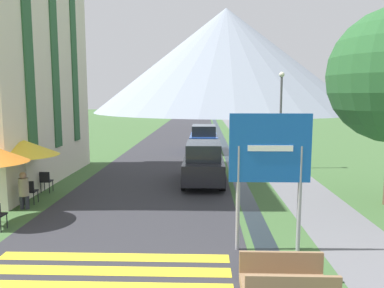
{
  "coord_description": "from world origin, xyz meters",
  "views": [
    {
      "loc": [
        -0.39,
        -4.24,
        3.8
      ],
      "look_at": [
        -0.84,
        10.0,
        1.96
      ],
      "focal_mm": 35.0,
      "sensor_mm": 36.0,
      "label": 1
    }
  ],
  "objects_px": {
    "parked_car_far": "(204,138)",
    "streetlamp": "(281,112)",
    "person_seated_near": "(24,189)",
    "cafe_chair_far_right": "(46,180)",
    "footbridge": "(286,284)",
    "parked_car_near": "(203,163)",
    "road_sign": "(270,160)",
    "cafe_umbrella_middle_yellow": "(24,148)",
    "cafe_chair_middle": "(30,190)"
  },
  "relations": [
    {
      "from": "parked_car_far",
      "to": "streetlamp",
      "type": "xyz_separation_m",
      "value": [
        3.99,
        -5.8,
        2.08
      ]
    },
    {
      "from": "parked_car_far",
      "to": "streetlamp",
      "type": "distance_m",
      "value": 7.34
    },
    {
      "from": "cafe_chair_far_right",
      "to": "streetlamp",
      "type": "xyz_separation_m",
      "value": [
        10.21,
        5.38,
        2.47
      ]
    },
    {
      "from": "road_sign",
      "to": "cafe_chair_far_right",
      "type": "bearing_deg",
      "value": 145.8
    },
    {
      "from": "footbridge",
      "to": "streetlamp",
      "type": "distance_m",
      "value": 13.3
    },
    {
      "from": "cafe_chair_far_right",
      "to": "person_seated_near",
      "type": "height_order",
      "value": "person_seated_near"
    },
    {
      "from": "parked_car_near",
      "to": "streetlamp",
      "type": "xyz_separation_m",
      "value": [
        4.0,
        3.56,
        2.08
      ]
    },
    {
      "from": "parked_car_far",
      "to": "footbridge",
      "type": "bearing_deg",
      "value": -85.1
    },
    {
      "from": "parked_car_near",
      "to": "cafe_chair_middle",
      "type": "relative_size",
      "value": 5.12
    },
    {
      "from": "cafe_chair_middle",
      "to": "cafe_umbrella_middle_yellow",
      "type": "bearing_deg",
      "value": 163.16
    },
    {
      "from": "footbridge",
      "to": "person_seated_near",
      "type": "distance_m",
      "value": 9.27
    },
    {
      "from": "parked_car_far",
      "to": "road_sign",
      "type": "bearing_deg",
      "value": -84.48
    },
    {
      "from": "parked_car_far",
      "to": "cafe_chair_far_right",
      "type": "distance_m",
      "value": 12.8
    },
    {
      "from": "cafe_umbrella_middle_yellow",
      "to": "person_seated_near",
      "type": "xyz_separation_m",
      "value": [
        0.29,
        -0.79,
        -1.28
      ]
    },
    {
      "from": "parked_car_near",
      "to": "streetlamp",
      "type": "bearing_deg",
      "value": 41.71
    },
    {
      "from": "road_sign",
      "to": "person_seated_near",
      "type": "xyz_separation_m",
      "value": [
        -7.63,
        3.15,
        -1.56
      ]
    },
    {
      "from": "parked_car_near",
      "to": "person_seated_near",
      "type": "distance_m",
      "value": 7.22
    },
    {
      "from": "cafe_chair_far_right",
      "to": "person_seated_near",
      "type": "bearing_deg",
      "value": -59.04
    },
    {
      "from": "streetlamp",
      "to": "cafe_chair_far_right",
      "type": "bearing_deg",
      "value": -152.21
    },
    {
      "from": "parked_car_far",
      "to": "streetlamp",
      "type": "height_order",
      "value": "streetlamp"
    },
    {
      "from": "parked_car_near",
      "to": "cafe_umbrella_middle_yellow",
      "type": "xyz_separation_m",
      "value": [
        -6.32,
        -3.18,
        1.07
      ]
    },
    {
      "from": "road_sign",
      "to": "streetlamp",
      "type": "relative_size",
      "value": 0.67
    },
    {
      "from": "cafe_chair_middle",
      "to": "cafe_chair_far_right",
      "type": "bearing_deg",
      "value": 122.16
    },
    {
      "from": "road_sign",
      "to": "cafe_chair_far_right",
      "type": "height_order",
      "value": "road_sign"
    },
    {
      "from": "parked_car_far",
      "to": "cafe_chair_middle",
      "type": "bearing_deg",
      "value": -115.6
    },
    {
      "from": "person_seated_near",
      "to": "cafe_chair_far_right",
      "type": "bearing_deg",
      "value": 94.79
    },
    {
      "from": "cafe_chair_middle",
      "to": "road_sign",
      "type": "bearing_deg",
      "value": 2.63
    },
    {
      "from": "footbridge",
      "to": "parked_car_near",
      "type": "relative_size",
      "value": 0.39
    },
    {
      "from": "footbridge",
      "to": "person_seated_near",
      "type": "bearing_deg",
      "value": 145.43
    },
    {
      "from": "parked_car_near",
      "to": "road_sign",
      "type": "bearing_deg",
      "value": -77.34
    },
    {
      "from": "road_sign",
      "to": "person_seated_near",
      "type": "distance_m",
      "value": 8.4
    },
    {
      "from": "cafe_chair_far_right",
      "to": "person_seated_near",
      "type": "xyz_separation_m",
      "value": [
        0.18,
        -2.16,
        0.19
      ]
    },
    {
      "from": "road_sign",
      "to": "person_seated_near",
      "type": "height_order",
      "value": "road_sign"
    },
    {
      "from": "footbridge",
      "to": "cafe_chair_far_right",
      "type": "xyz_separation_m",
      "value": [
        -7.81,
        7.42,
        0.29
      ]
    },
    {
      "from": "cafe_umbrella_middle_yellow",
      "to": "footbridge",
      "type": "bearing_deg",
      "value": -37.38
    },
    {
      "from": "person_seated_near",
      "to": "streetlamp",
      "type": "bearing_deg",
      "value": 36.94
    },
    {
      "from": "cafe_chair_middle",
      "to": "cafe_umbrella_middle_yellow",
      "type": "height_order",
      "value": "cafe_umbrella_middle_yellow"
    },
    {
      "from": "footbridge",
      "to": "parked_car_far",
      "type": "bearing_deg",
      "value": 94.9
    },
    {
      "from": "parked_car_far",
      "to": "cafe_chair_middle",
      "type": "height_order",
      "value": "parked_car_far"
    },
    {
      "from": "cafe_chair_far_right",
      "to": "person_seated_near",
      "type": "distance_m",
      "value": 2.18
    },
    {
      "from": "person_seated_near",
      "to": "streetlamp",
      "type": "relative_size",
      "value": 0.25
    },
    {
      "from": "road_sign",
      "to": "cafe_chair_far_right",
      "type": "distance_m",
      "value": 9.6
    },
    {
      "from": "parked_car_near",
      "to": "person_seated_near",
      "type": "height_order",
      "value": "parked_car_near"
    },
    {
      "from": "footbridge",
      "to": "cafe_chair_far_right",
      "type": "height_order",
      "value": "cafe_chair_far_right"
    },
    {
      "from": "parked_car_near",
      "to": "parked_car_far",
      "type": "xyz_separation_m",
      "value": [
        0.01,
        9.36,
        0.0
      ]
    },
    {
      "from": "parked_car_far",
      "to": "streetlamp",
      "type": "relative_size",
      "value": 0.81
    },
    {
      "from": "cafe_umbrella_middle_yellow",
      "to": "cafe_chair_middle",
      "type": "bearing_deg",
      "value": -45.27
    },
    {
      "from": "parked_car_far",
      "to": "cafe_umbrella_middle_yellow",
      "type": "relative_size",
      "value": 1.72
    },
    {
      "from": "footbridge",
      "to": "cafe_chair_middle",
      "type": "distance_m",
      "value": 9.67
    },
    {
      "from": "cafe_umbrella_middle_yellow",
      "to": "streetlamp",
      "type": "xyz_separation_m",
      "value": [
        10.31,
        6.74,
        1.0
      ]
    }
  ]
}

